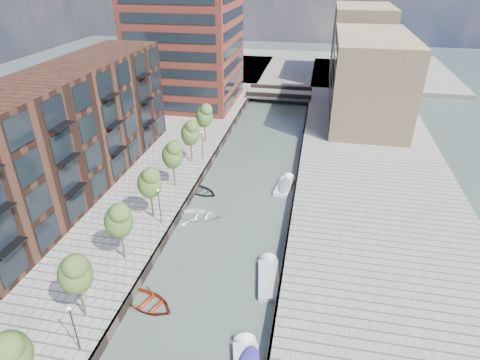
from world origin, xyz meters
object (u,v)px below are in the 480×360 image
(sloop_3, at_px, (199,218))
(tree_4, at_px, (172,154))
(tree_5, at_px, (190,132))
(sloop_2, at_px, (149,305))
(tree_1, at_px, (75,272))
(tree_0, at_px, (9,352))
(tree_6, at_px, (204,115))
(tree_2, at_px, (118,219))
(car, at_px, (338,103))
(bridge, at_px, (279,94))
(motorboat_4, at_px, (285,185))
(sloop_4, at_px, (201,192))
(motorboat_2, at_px, (269,275))
(tree_3, at_px, (149,182))

(sloop_3, bearing_deg, tree_4, 36.47)
(tree_5, xyz_separation_m, sloop_2, (4.01, -25.27, -5.31))
(tree_1, distance_m, tree_5, 28.00)
(tree_0, relative_size, tree_6, 1.00)
(tree_2, relative_size, car, 1.48)
(bridge, xyz_separation_m, tree_0, (-8.50, -68.00, 3.92))
(car, bearing_deg, motorboat_4, -79.02)
(tree_4, distance_m, sloop_4, 6.21)
(tree_4, xyz_separation_m, motorboat_2, (13.40, -12.82, -5.20))
(tree_5, distance_m, sloop_3, 13.78)
(tree_0, distance_m, tree_6, 42.00)
(sloop_4, xyz_separation_m, motorboat_4, (10.05, 3.51, 0.20))
(tree_4, height_order, motorboat_4, tree_4)
(sloop_4, height_order, car, car)
(tree_4, distance_m, motorboat_4, 14.74)
(tree_4, distance_m, sloop_3, 8.49)
(sloop_4, bearing_deg, tree_3, -179.55)
(tree_3, bearing_deg, tree_5, 90.00)
(tree_6, relative_size, sloop_4, 1.39)
(tree_1, bearing_deg, tree_5, 90.00)
(tree_4, bearing_deg, tree_2, -90.00)
(tree_3, bearing_deg, tree_2, -90.00)
(tree_0, height_order, motorboat_2, tree_0)
(tree_4, bearing_deg, tree_6, 90.00)
(tree_1, xyz_separation_m, motorboat_2, (13.40, 8.18, -5.20))
(sloop_2, distance_m, sloop_4, 18.86)
(tree_3, bearing_deg, tree_6, 90.00)
(tree_5, distance_m, motorboat_2, 24.49)
(bridge, bearing_deg, tree_4, -102.00)
(sloop_2, bearing_deg, sloop_4, 22.61)
(sloop_2, height_order, motorboat_4, motorboat_4)
(tree_0, relative_size, sloop_4, 1.39)
(motorboat_4, bearing_deg, motorboat_2, -89.36)
(tree_3, distance_m, sloop_4, 9.77)
(sloop_3, relative_size, car, 1.26)
(sloop_2, relative_size, motorboat_4, 0.92)
(tree_0, height_order, tree_3, same)
(tree_1, bearing_deg, motorboat_2, 31.39)
(tree_5, bearing_deg, bridge, 75.56)
(bridge, bearing_deg, tree_5, -104.44)
(sloop_3, distance_m, motorboat_4, 12.55)
(tree_5, bearing_deg, tree_2, -90.00)
(tree_5, height_order, sloop_3, tree_5)
(tree_3, relative_size, car, 1.48)
(sloop_2, relative_size, motorboat_2, 0.87)
(tree_5, relative_size, car, 1.48)
(tree_1, xyz_separation_m, tree_6, (0.00, 35.00, 0.00))
(tree_6, bearing_deg, tree_5, -90.00)
(tree_5, distance_m, motorboat_4, 14.46)
(motorboat_2, bearing_deg, tree_3, 156.51)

